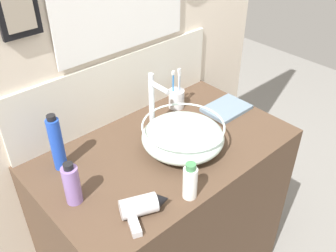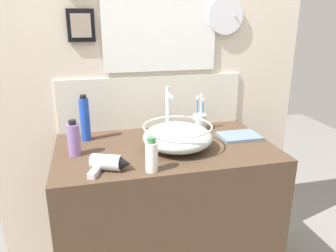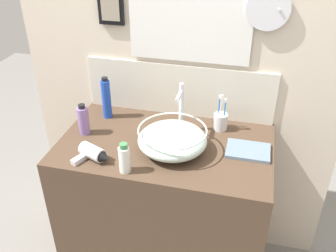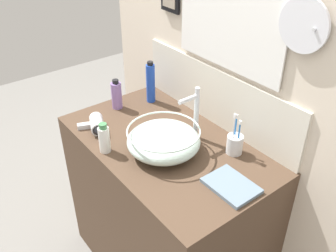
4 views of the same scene
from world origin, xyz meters
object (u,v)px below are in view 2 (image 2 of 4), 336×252
object	(u,v)px
glass_bowl_sink	(178,137)
shampoo_bottle	(85,119)
toothbrush_cup	(200,121)
hair_drier	(109,163)
faucet	(168,109)
spray_bottle	(152,156)
soap_dispenser	(74,139)
hand_towel	(239,136)

from	to	relation	value
glass_bowl_sink	shampoo_bottle	size ratio (longest dim) A/B	1.40
toothbrush_cup	hair_drier	bearing A→B (deg)	-142.63
glass_bowl_sink	hair_drier	size ratio (longest dim) A/B	1.77
faucet	shampoo_bottle	bearing A→B (deg)	173.15
spray_bottle	soap_dispenser	world-z (taller)	soap_dispenser
hair_drier	shampoo_bottle	bearing A→B (deg)	102.55
faucet	toothbrush_cup	world-z (taller)	faucet
glass_bowl_sink	shampoo_bottle	world-z (taller)	shampoo_bottle
shampoo_bottle	glass_bowl_sink	bearing A→B (deg)	-28.54
hair_drier	shampoo_bottle	distance (m)	0.40
hair_drier	toothbrush_cup	size ratio (longest dim) A/B	0.90
hand_towel	soap_dispenser	bearing A→B (deg)	-177.98
glass_bowl_sink	hand_towel	xyz separation A→B (m)	(0.35, 0.07, -0.05)
shampoo_bottle	soap_dispenser	bearing A→B (deg)	-105.64
faucet	hair_drier	distance (m)	0.48
faucet	spray_bottle	size ratio (longest dim) A/B	1.82
hair_drier	faucet	bearing A→B (deg)	45.23
faucet	spray_bottle	distance (m)	0.42
glass_bowl_sink	soap_dispenser	xyz separation A→B (m)	(-0.47, 0.04, 0.01)
toothbrush_cup	soap_dispenser	size ratio (longest dim) A/B	1.25
shampoo_bottle	spray_bottle	world-z (taller)	shampoo_bottle
soap_dispenser	faucet	bearing A→B (deg)	16.06
faucet	hair_drier	world-z (taller)	faucet
glass_bowl_sink	soap_dispenser	distance (m)	0.47
faucet	hair_drier	xyz separation A→B (m)	(-0.33, -0.33, -0.12)
hair_drier	spray_bottle	xyz separation A→B (m)	(0.17, -0.05, 0.04)
glass_bowl_sink	toothbrush_cup	world-z (taller)	toothbrush_cup
glass_bowl_sink	shampoo_bottle	bearing A→B (deg)	151.46
hair_drier	hand_towel	world-z (taller)	hair_drier
faucet	hand_towel	distance (m)	0.39
faucet	shampoo_bottle	world-z (taller)	faucet
hair_drier	hand_towel	size ratio (longest dim) A/B	0.90
hair_drier	toothbrush_cup	world-z (taller)	toothbrush_cup
shampoo_bottle	hand_towel	world-z (taller)	shampoo_bottle
hair_drier	toothbrush_cup	bearing A→B (deg)	37.37
glass_bowl_sink	spray_bottle	size ratio (longest dim) A/B	2.25
toothbrush_cup	soap_dispenser	bearing A→B (deg)	-162.94
faucet	toothbrush_cup	bearing A→B (deg)	19.39
toothbrush_cup	hand_towel	xyz separation A→B (m)	(0.15, -0.17, -0.04)
faucet	hand_towel	xyz separation A→B (m)	(0.35, -0.11, -0.14)
faucet	hand_towel	world-z (taller)	faucet
hair_drier	spray_bottle	world-z (taller)	spray_bottle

